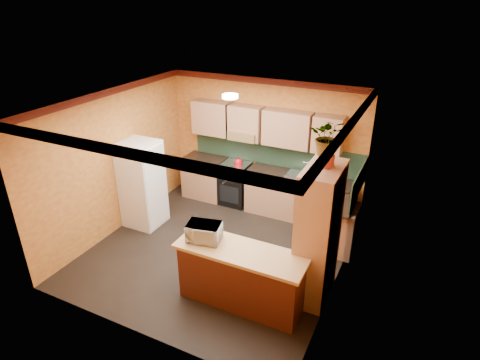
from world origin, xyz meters
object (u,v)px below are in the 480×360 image
at_px(stove, 235,183).
at_px(fridge, 142,184).
at_px(pantry, 318,235).
at_px(microwave, 204,232).
at_px(breakfast_bar, 241,278).
at_px(base_cabinets_back, 262,190).

distance_m(stove, fridge, 2.01).
relative_size(stove, pantry, 0.43).
height_order(fridge, microwave, fridge).
bearing_deg(breakfast_bar, stove, 117.94).
bearing_deg(microwave, fridge, 137.51).
xyz_separation_m(base_cabinets_back, fridge, (-1.86, -1.54, 0.41)).
height_order(stove, breakfast_bar, stove).
height_order(stove, pantry, pantry).
relative_size(base_cabinets_back, pantry, 1.74).
xyz_separation_m(breakfast_bar, microwave, (-0.59, 0.00, 0.62)).
bearing_deg(base_cabinets_back, breakfast_bar, -73.11).
height_order(pantry, breakfast_bar, pantry).
bearing_deg(fridge, pantry, -8.77).
relative_size(stove, breakfast_bar, 0.51).
bearing_deg(pantry, stove, 138.52).
distance_m(breakfast_bar, microwave, 0.86).
height_order(fridge, pantry, pantry).
xyz_separation_m(stove, breakfast_bar, (1.46, -2.76, -0.02)).
bearing_deg(base_cabinets_back, microwave, -84.94).
distance_m(pantry, microwave, 1.64).
height_order(stove, microwave, microwave).
relative_size(fridge, pantry, 0.81).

